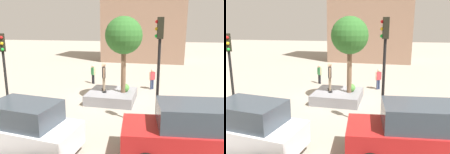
# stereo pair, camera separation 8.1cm
# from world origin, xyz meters

# --- Properties ---
(ground_plane) EXTENTS (120.00, 120.00, 0.00)m
(ground_plane) POSITION_xyz_m (0.00, 0.00, 0.00)
(ground_plane) COLOR #9E9384
(planter_ledge) EXTENTS (2.80, 2.80, 0.59)m
(planter_ledge) POSITION_xyz_m (-0.27, 0.39, 0.29)
(planter_ledge) COLOR gray
(planter_ledge) RESTS_ON ground
(plaza_tree) EXTENTS (2.16, 2.16, 4.46)m
(plaza_tree) POSITION_xyz_m (-0.97, 0.44, 3.93)
(plaza_tree) COLOR brown
(plaza_tree) RESTS_ON planter_ledge
(boxwood_shrub) EXTENTS (0.49, 0.49, 0.49)m
(boxwood_shrub) POSITION_xyz_m (-1.07, 0.26, 0.83)
(boxwood_shrub) COLOR #4C8C3D
(boxwood_shrub) RESTS_ON planter_ledge
(skateboard) EXTENTS (0.51, 0.82, 0.07)m
(skateboard) POSITION_xyz_m (0.22, 0.46, 0.65)
(skateboard) COLOR black
(skateboard) RESTS_ON planter_ledge
(skateboarder) EXTENTS (0.31, 0.55, 1.68)m
(skateboarder) POSITION_xyz_m (0.22, 0.46, 1.63)
(skateboarder) COLOR #847056
(skateboarder) RESTS_ON skateboard
(sedan_parked) EXTENTS (4.52, 2.44, 2.01)m
(sedan_parked) POSITION_xyz_m (-4.18, 5.95, 1.02)
(sedan_parked) COLOR #B21E1E
(sedan_parked) RESTS_ON ground
(police_car) EXTENTS (4.29, 2.28, 1.92)m
(police_car) POSITION_xyz_m (1.48, 6.80, 0.98)
(police_car) COLOR white
(police_car) RESTS_ON ground
(traffic_light_corner) EXTENTS (0.37, 0.37, 4.13)m
(traffic_light_corner) POSITION_xyz_m (4.26, 3.94, 2.84)
(traffic_light_corner) COLOR black
(traffic_light_corner) RESTS_ON ground
(traffic_light_median) EXTENTS (0.36, 0.31, 4.80)m
(traffic_light_median) POSITION_xyz_m (-3.04, 3.85, 3.26)
(traffic_light_median) COLOR black
(traffic_light_median) RESTS_ON ground
(bystander_watching) EXTENTS (0.41, 0.41, 1.53)m
(bystander_watching) POSITION_xyz_m (2.15, -3.43, 0.88)
(bystander_watching) COLOR black
(bystander_watching) RESTS_ON ground
(pedestrian_crossing) EXTENTS (0.41, 0.40, 1.51)m
(pedestrian_crossing) POSITION_xyz_m (-2.53, -2.77, 0.87)
(pedestrian_crossing) COLOR navy
(pedestrian_crossing) RESTS_ON ground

